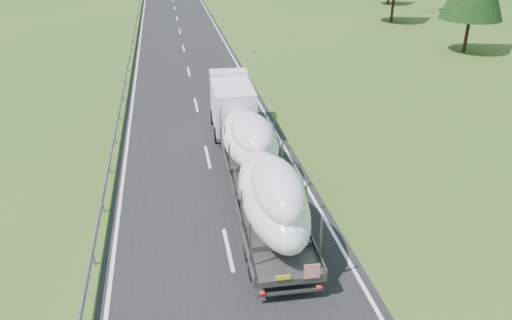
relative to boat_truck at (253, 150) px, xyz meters
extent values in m
plane|color=#354E1A|center=(-1.93, -5.00, -2.10)|extent=(400.00, 400.00, 0.00)
cylinder|color=slate|center=(-7.23, -5.00, -1.80)|extent=(0.10, 0.10, 0.60)
cube|color=silver|center=(4.57, 25.00, -1.60)|extent=(0.12, 0.07, 1.00)
cube|color=black|center=(4.57, 25.00, -1.28)|extent=(0.13, 0.08, 0.12)
cylinder|color=black|center=(26.25, 24.44, -0.15)|extent=(0.36, 0.36, 3.88)
cylinder|color=black|center=(25.91, 41.40, -0.19)|extent=(0.36, 0.36, 3.81)
cube|color=white|center=(0.00, 7.36, -0.27)|extent=(2.53, 4.86, 2.69)
cube|color=black|center=(0.00, 9.80, 0.21)|extent=(2.21, 0.14, 1.34)
cube|color=white|center=(0.00, 9.47, 1.22)|extent=(2.43, 1.22, 0.29)
cube|color=#52504E|center=(0.00, 6.40, -1.57)|extent=(2.48, 2.94, 0.24)
cylinder|color=black|center=(-1.10, 9.08, -1.62)|extent=(0.36, 0.97, 0.96)
cylinder|color=black|center=(1.10, 9.08, -1.62)|extent=(0.36, 0.97, 0.96)
cylinder|color=black|center=(-1.10, 6.01, -1.62)|extent=(0.36, 0.97, 0.96)
cylinder|color=black|center=(1.10, 6.01, -1.62)|extent=(0.36, 0.97, 0.96)
cube|color=#52504E|center=(0.00, -1.76, -1.21)|extent=(2.96, 13.50, 0.25)
cube|color=#52504E|center=(-1.28, -1.76, -0.97)|extent=(0.43, 13.43, 0.23)
cube|color=#52504E|center=(1.28, -1.76, -0.97)|extent=(0.43, 13.43, 0.23)
cube|color=#52504E|center=(-1.28, -7.52, -0.18)|extent=(0.07, 0.07, 1.82)
cube|color=#52504E|center=(1.28, -7.52, -0.18)|extent=(0.07, 0.07, 1.82)
cube|color=#52504E|center=(-1.28, -5.22, -0.18)|extent=(0.07, 0.07, 1.82)
cube|color=#52504E|center=(1.28, -5.22, -0.18)|extent=(0.07, 0.07, 1.82)
cube|color=#52504E|center=(-1.28, -2.91, -0.18)|extent=(0.07, 0.07, 1.82)
cube|color=#52504E|center=(1.28, -2.91, -0.18)|extent=(0.07, 0.07, 1.82)
cube|color=#52504E|center=(-1.28, -0.61, -0.18)|extent=(0.07, 0.07, 1.82)
cube|color=#52504E|center=(1.28, -0.61, -0.18)|extent=(0.07, 0.07, 1.82)
cube|color=#52504E|center=(-1.28, 1.69, -0.18)|extent=(0.07, 0.07, 1.82)
cube|color=#52504E|center=(1.28, 1.69, -0.18)|extent=(0.07, 0.07, 1.82)
cube|color=#52504E|center=(-1.28, 4.00, -0.18)|extent=(0.07, 0.07, 1.82)
cube|color=#52504E|center=(1.28, 4.00, -0.18)|extent=(0.07, 0.07, 1.82)
cylinder|color=black|center=(-1.06, -6.95, -1.62)|extent=(0.41, 0.97, 0.96)
cylinder|color=black|center=(1.06, -6.95, -1.62)|extent=(0.41, 0.97, 0.96)
cylinder|color=black|center=(-1.06, -5.79, -1.62)|extent=(0.41, 0.97, 0.96)
cylinder|color=black|center=(1.06, -5.79, -1.62)|extent=(0.41, 0.97, 0.96)
cube|color=#52504E|center=(0.00, -8.43, -1.66)|extent=(2.40, 0.18, 0.12)
cube|color=red|center=(0.72, -8.50, -0.80)|extent=(0.58, 0.05, 0.58)
cube|color=yellow|center=(-0.29, -8.50, -0.94)|extent=(0.53, 0.05, 0.17)
cube|color=red|center=(-1.01, -8.50, -1.52)|extent=(0.17, 0.06, 0.10)
cube|color=red|center=(1.01, -8.50, -1.52)|extent=(0.17, 0.06, 0.10)
ellipsoid|color=white|center=(0.00, -4.83, 0.12)|extent=(2.71, 7.25, 2.41)
ellipsoid|color=white|center=(0.00, -5.73, 0.96)|extent=(2.03, 4.60, 1.93)
ellipsoid|color=white|center=(0.00, 1.69, -0.11)|extent=(2.93, 7.04, 1.95)
ellipsoid|color=white|center=(0.00, 0.82, 0.57)|extent=(2.20, 4.47, 1.56)
camera|label=1|loc=(-3.83, -21.73, 10.10)|focal=35.00mm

